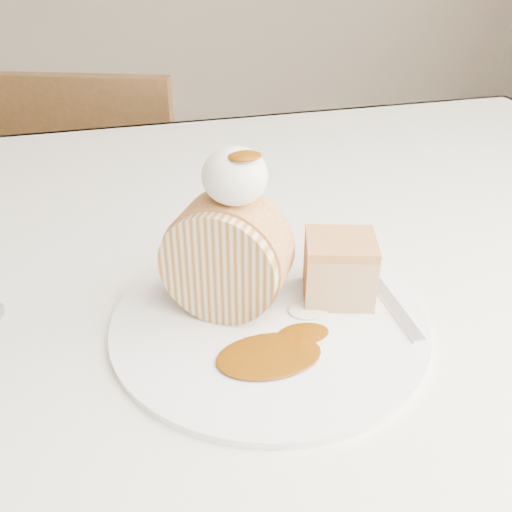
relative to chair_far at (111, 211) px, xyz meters
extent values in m
cube|color=white|center=(0.14, -0.71, 0.27)|extent=(1.40, 0.90, 0.04)
cube|color=white|center=(0.14, -0.26, 0.15)|extent=(1.40, 0.01, 0.28)
cylinder|color=brown|center=(0.76, -0.34, -0.11)|extent=(0.06, 0.06, 0.71)
cube|color=brown|center=(0.03, 0.07, -0.07)|extent=(0.49, 0.49, 0.04)
cube|color=brown|center=(-0.03, -0.09, 0.15)|extent=(0.37, 0.16, 0.40)
cylinder|color=brown|center=(0.24, 0.17, -0.27)|extent=(0.03, 0.03, 0.37)
cylinder|color=brown|center=(-0.07, 0.28, -0.27)|extent=(0.03, 0.03, 0.37)
cylinder|color=brown|center=(0.12, -0.14, -0.27)|extent=(0.03, 0.03, 0.37)
cylinder|color=brown|center=(-0.18, -0.03, -0.27)|extent=(0.03, 0.03, 0.37)
cylinder|color=white|center=(0.14, -0.89, 0.29)|extent=(0.36, 0.36, 0.01)
cylinder|color=beige|center=(0.11, -0.86, 0.35)|extent=(0.12, 0.11, 0.11)
cube|color=#D68751|center=(0.21, -0.87, 0.32)|extent=(0.08, 0.08, 0.05)
ellipsoid|color=white|center=(0.11, -0.86, 0.43)|extent=(0.06, 0.06, 0.05)
ellipsoid|color=#653304|center=(0.12, -0.87, 0.46)|extent=(0.03, 0.02, 0.01)
cube|color=silver|center=(0.26, -0.89, 0.30)|extent=(0.03, 0.17, 0.00)
camera|label=1|loc=(0.02, -1.29, 0.61)|focal=40.00mm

